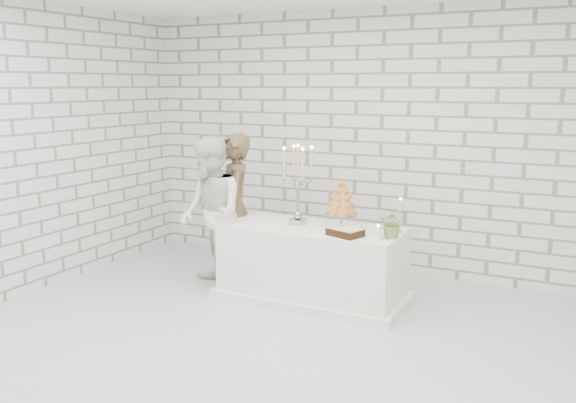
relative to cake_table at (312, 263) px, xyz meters
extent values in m
cube|color=silver|center=(0.28, -1.23, -0.38)|extent=(6.00, 5.00, 0.01)
cube|color=white|center=(0.28, 1.27, 1.12)|extent=(6.00, 0.01, 3.00)
cube|color=white|center=(0.28, -3.73, 1.12)|extent=(6.00, 0.01, 3.00)
cube|color=white|center=(-2.72, -1.23, 1.12)|extent=(0.01, 5.00, 3.00)
cube|color=white|center=(0.00, 0.00, 0.00)|extent=(1.80, 0.80, 0.75)
imported|color=#4A3825|center=(-1.01, 0.15, 0.44)|extent=(0.67, 0.71, 1.64)
imported|color=white|center=(-1.08, -0.21, 0.44)|extent=(1.00, 0.99, 1.63)
cube|color=black|center=(0.43, -0.20, 0.42)|extent=(0.36, 0.31, 0.08)
cylinder|color=white|center=(0.74, -0.18, 0.44)|extent=(0.09, 0.09, 0.12)
cylinder|color=beige|center=(0.85, 0.16, 0.54)|extent=(0.07, 0.07, 0.32)
imported|color=#517530|center=(0.85, -0.07, 0.51)|extent=(0.31, 0.29, 0.28)
camera|label=1|loc=(2.48, -5.47, 1.79)|focal=38.37mm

